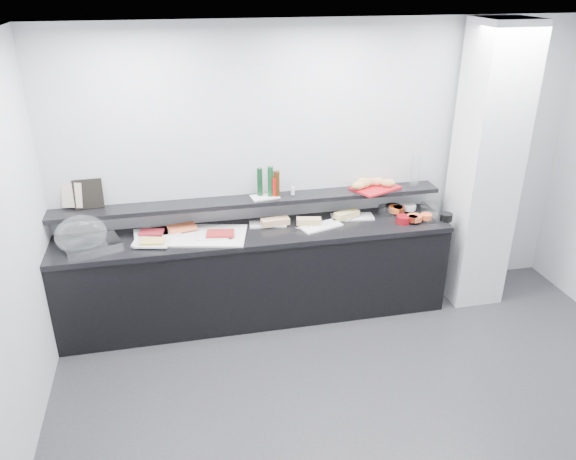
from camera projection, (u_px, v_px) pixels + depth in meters
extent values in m
plane|color=#2D2D30|center=(390.00, 429.00, 4.11)|extent=(5.00, 5.00, 0.00)
cube|color=#B8BBC0|center=(322.00, 169.00, 5.32)|extent=(5.00, 0.02, 2.70)
plane|color=white|center=(428.00, 44.00, 2.98)|extent=(5.00, 5.00, 0.00)
cube|color=silver|center=(485.00, 169.00, 5.29)|extent=(0.50, 0.50, 2.70)
cube|color=black|center=(257.00, 277.00, 5.30)|extent=(3.60, 0.60, 0.85)
cube|color=black|center=(255.00, 234.00, 5.12)|extent=(3.62, 0.62, 0.05)
cube|color=black|center=(252.00, 201.00, 5.16)|extent=(3.60, 0.25, 0.04)
cube|color=silver|center=(92.00, 244.00, 4.82)|extent=(0.53, 0.43, 0.04)
ellipsoid|color=white|center=(81.00, 235.00, 4.75)|extent=(0.48, 0.37, 0.34)
cube|color=silver|center=(191.00, 235.00, 5.00)|extent=(1.04, 0.66, 0.01)
cube|color=white|center=(151.00, 233.00, 5.02)|extent=(0.31, 0.22, 0.01)
cube|color=maroon|center=(152.00, 232.00, 4.99)|extent=(0.23, 0.17, 0.02)
cube|color=silver|center=(165.00, 231.00, 5.06)|extent=(0.35, 0.27, 0.01)
cube|color=orange|center=(182.00, 228.00, 5.08)|extent=(0.28, 0.21, 0.02)
cube|color=silver|center=(153.00, 243.00, 4.83)|extent=(0.32, 0.25, 0.01)
cube|color=#D5B852|center=(153.00, 241.00, 4.82)|extent=(0.22, 0.16, 0.02)
cube|color=white|center=(213.00, 236.00, 4.96)|extent=(0.29, 0.20, 0.01)
cube|color=maroon|center=(220.00, 233.00, 4.96)|extent=(0.26, 0.19, 0.02)
cube|color=white|center=(268.00, 224.00, 5.23)|extent=(0.35, 0.18, 0.01)
cube|color=tan|center=(275.00, 222.00, 5.19)|extent=(0.27, 0.12, 0.06)
cylinder|color=silver|center=(273.00, 227.00, 5.15)|extent=(0.16, 0.04, 0.01)
cube|color=white|center=(321.00, 226.00, 5.18)|extent=(0.42, 0.28, 0.01)
cube|color=tan|center=(309.00, 221.00, 5.20)|extent=(0.24, 0.13, 0.06)
cylinder|color=silver|center=(304.00, 227.00, 5.14)|extent=(0.16, 0.03, 0.01)
cube|color=white|center=(352.00, 217.00, 5.38)|extent=(0.42, 0.21, 0.01)
cube|color=#D8C171|center=(347.00, 214.00, 5.34)|extent=(0.26, 0.17, 0.06)
cylinder|color=#ADAEB4|center=(355.00, 218.00, 5.33)|extent=(0.15, 0.08, 0.01)
cylinder|color=white|center=(387.00, 210.00, 5.47)|extent=(0.18, 0.18, 0.07)
cylinder|color=orange|center=(395.00, 209.00, 5.45)|extent=(0.14, 0.14, 0.05)
cylinder|color=black|center=(393.00, 209.00, 5.50)|extent=(0.15, 0.15, 0.07)
cylinder|color=#5B1F0D|center=(399.00, 209.00, 5.45)|extent=(0.15, 0.15, 0.05)
cylinder|color=silver|center=(430.00, 207.00, 5.53)|extent=(0.22, 0.22, 0.07)
cylinder|color=silver|center=(409.00, 207.00, 5.50)|extent=(0.17, 0.17, 0.05)
cylinder|color=maroon|center=(403.00, 220.00, 5.25)|extent=(0.16, 0.16, 0.07)
cylinder|color=#5C190D|center=(413.00, 219.00, 5.24)|extent=(0.10, 0.10, 0.05)
cylinder|color=silver|center=(429.00, 217.00, 5.30)|extent=(0.20, 0.20, 0.07)
cylinder|color=#CD5632|center=(414.00, 218.00, 5.26)|extent=(0.17, 0.17, 0.05)
cylinder|color=black|center=(446.00, 217.00, 5.31)|extent=(0.15, 0.15, 0.07)
cylinder|color=#F95C21|center=(426.00, 217.00, 5.29)|extent=(0.14, 0.14, 0.05)
cube|color=black|center=(88.00, 194.00, 4.91)|extent=(0.25, 0.08, 0.26)
cube|color=#CCAD93|center=(72.00, 195.00, 4.88)|extent=(0.19, 0.10, 0.22)
cube|color=white|center=(265.00, 197.00, 5.18)|extent=(0.27, 0.19, 0.01)
cylinder|color=black|center=(260.00, 182.00, 5.15)|extent=(0.06, 0.06, 0.26)
cylinder|color=#3A210A|center=(277.00, 184.00, 5.14)|extent=(0.07, 0.07, 0.24)
cylinder|color=#103C1D|center=(270.00, 182.00, 5.13)|extent=(0.06, 0.06, 0.28)
cylinder|color=#B6110D|center=(275.00, 187.00, 5.15)|extent=(0.06, 0.06, 0.18)
cylinder|color=white|center=(273.00, 191.00, 5.21)|extent=(0.03, 0.03, 0.07)
cylinder|color=silver|center=(293.00, 191.00, 5.21)|extent=(0.05, 0.05, 0.07)
cube|color=red|center=(375.00, 188.00, 5.38)|extent=(0.51, 0.45, 0.02)
ellipsoid|color=gold|center=(363.00, 182.00, 5.39)|extent=(0.13, 0.09, 0.08)
ellipsoid|color=#BD8048|center=(370.00, 182.00, 5.40)|extent=(0.15, 0.10, 0.08)
ellipsoid|color=tan|center=(358.00, 185.00, 5.30)|extent=(0.15, 0.12, 0.08)
ellipsoid|color=tan|center=(388.00, 183.00, 5.36)|extent=(0.16, 0.13, 0.08)
ellipsoid|color=#B28843|center=(363.00, 184.00, 5.34)|extent=(0.14, 0.11, 0.08)
ellipsoid|color=#D89052|center=(377.00, 181.00, 5.40)|extent=(0.14, 0.09, 0.08)
cylinder|color=silver|center=(415.00, 172.00, 5.39)|extent=(0.09, 0.09, 0.30)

